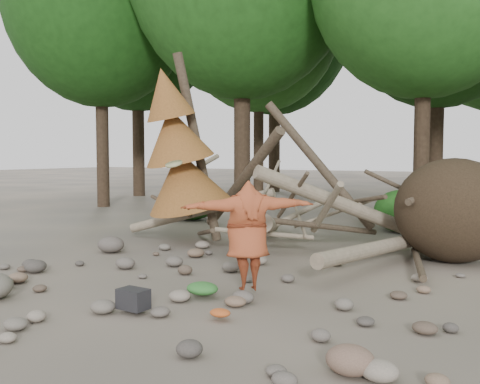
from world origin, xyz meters
The scene contains 11 objects.
ground centered at (0.00, 0.00, 0.00)m, with size 120.00×120.00×0.00m, color #514C44.
deadfall_pile centered at (2.02, 4.24, 0.95)m, with size 8.55×5.24×3.30m.
dead_conifer centered at (-3.12, 3.37, 2.11)m, with size 2.06×2.16×4.35m.
bush_left centered at (-5.50, 7.20, 0.72)m, with size 1.80×1.80×1.44m, color #194813.
bush_mid centered at (0.80, 7.80, 0.56)m, with size 1.40×1.40×1.12m, color #225C1A.
frisbee_thrower centered at (0.40, 0.27, 0.88)m, with size 2.16×1.74×1.89m.
backpack centered at (-0.43, -1.25, 0.13)m, with size 0.39×0.26×0.26m, color black.
cloth_green centered at (-0.08, -0.19, 0.09)m, with size 0.47×0.39×0.18m, color #2D6C2B.
cloth_orange centered at (0.70, -0.95, 0.05)m, with size 0.27×0.22×0.10m, color #B44E1E.
boulder_front_right centered at (2.60, -1.71, 0.14)m, with size 0.46×0.42×0.28m, color brown.
boulder_mid_left centered at (-3.71, 1.78, 0.17)m, with size 0.57×0.52×0.34m, color #59524B.
Camera 1 is at (4.14, -6.39, 2.04)m, focal length 40.00 mm.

